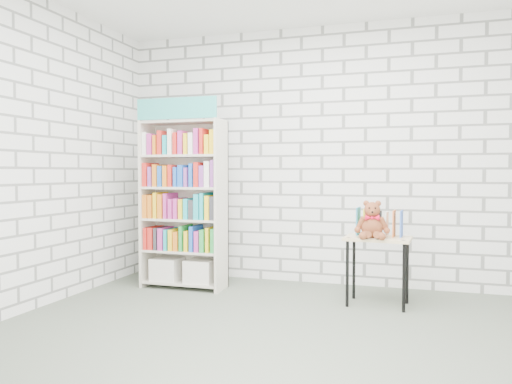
% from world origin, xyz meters
% --- Properties ---
extents(ground, '(4.50, 4.50, 0.00)m').
position_xyz_m(ground, '(0.00, 0.00, 0.00)').
color(ground, '#4E5649').
rests_on(ground, ground).
extents(room_shell, '(4.52, 4.02, 2.81)m').
position_xyz_m(room_shell, '(0.00, 0.00, 1.78)').
color(room_shell, silver).
rests_on(room_shell, ground).
extents(bookshelf, '(0.88, 0.34, 1.97)m').
position_xyz_m(bookshelf, '(-1.35, 1.36, 0.90)').
color(bookshelf, beige).
rests_on(bookshelf, ground).
extents(display_table, '(0.61, 0.45, 0.63)m').
position_xyz_m(display_table, '(0.65, 1.24, 0.54)').
color(display_table, '#D6B880').
rests_on(display_table, ground).
extents(table_books, '(0.42, 0.21, 0.24)m').
position_xyz_m(table_books, '(0.66, 1.34, 0.75)').
color(table_books, teal).
rests_on(table_books, display_table).
extents(teddy_bear, '(0.31, 0.29, 0.34)m').
position_xyz_m(teddy_bear, '(0.60, 1.15, 0.76)').
color(teddy_bear, brown).
rests_on(teddy_bear, display_table).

